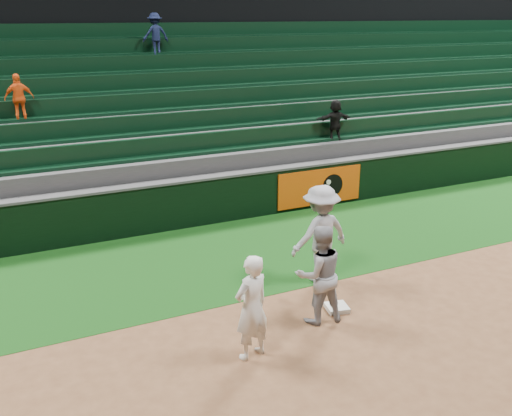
{
  "coord_description": "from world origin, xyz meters",
  "views": [
    {
      "loc": [
        -5.05,
        -7.86,
        5.16
      ],
      "look_at": [
        -0.24,
        2.3,
        1.3
      ],
      "focal_mm": 40.0,
      "sensor_mm": 36.0,
      "label": 1
    }
  ],
  "objects_px": {
    "baserunner": "(319,274)",
    "base_coach": "(320,234)",
    "first_baseman": "(251,307)",
    "first_base": "(337,308)"
  },
  "relations": [
    {
      "from": "baserunner",
      "to": "first_base",
      "type": "bearing_deg",
      "value": -155.69
    },
    {
      "from": "first_baseman",
      "to": "base_coach",
      "type": "relative_size",
      "value": 0.87
    },
    {
      "from": "base_coach",
      "to": "baserunner",
      "type": "bearing_deg",
      "value": 51.61
    },
    {
      "from": "first_base",
      "to": "base_coach",
      "type": "height_order",
      "value": "base_coach"
    },
    {
      "from": "first_base",
      "to": "baserunner",
      "type": "relative_size",
      "value": 0.21
    },
    {
      "from": "baserunner",
      "to": "base_coach",
      "type": "distance_m",
      "value": 1.64
    },
    {
      "from": "base_coach",
      "to": "first_baseman",
      "type": "bearing_deg",
      "value": 32.07
    },
    {
      "from": "first_baseman",
      "to": "baserunner",
      "type": "bearing_deg",
      "value": -178.09
    },
    {
      "from": "first_baseman",
      "to": "baserunner",
      "type": "height_order",
      "value": "baserunner"
    },
    {
      "from": "first_baseman",
      "to": "first_base",
      "type": "bearing_deg",
      "value": -178.27
    }
  ]
}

